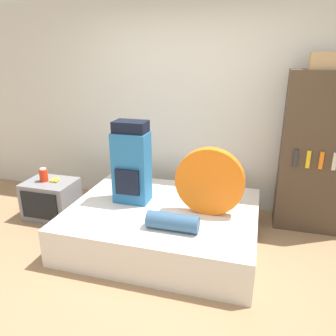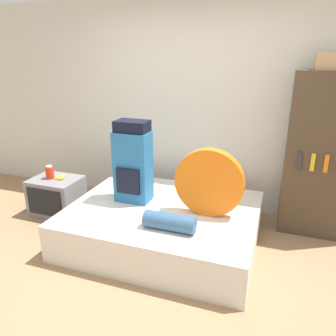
{
  "view_description": "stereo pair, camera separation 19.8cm",
  "coord_description": "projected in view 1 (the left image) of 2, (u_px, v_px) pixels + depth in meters",
  "views": [
    {
      "loc": [
        0.86,
        -2.31,
        1.95
      ],
      "look_at": [
        0.0,
        0.7,
        0.85
      ],
      "focal_mm": 35.0,
      "sensor_mm": 36.0,
      "label": 1
    },
    {
      "loc": [
        1.04,
        -2.25,
        1.95
      ],
      "look_at": [
        0.0,
        0.7,
        0.85
      ],
      "focal_mm": 35.0,
      "sensor_mm": 36.0,
      "label": 2
    }
  ],
  "objects": [
    {
      "name": "ground_plane",
      "position": [
        147.0,
        281.0,
        2.97
      ],
      "size": [
        16.0,
        16.0,
        0.0
      ],
      "primitive_type": "plane",
      "color": "#997551"
    },
    {
      "name": "bookshelf",
      "position": [
        319.0,
        154.0,
        3.62
      ],
      "size": [
        0.8,
        0.38,
        1.79
      ],
      "color": "#473828",
      "rests_on": "ground_plane"
    },
    {
      "name": "bed",
      "position": [
        163.0,
        224.0,
        3.55
      ],
      "size": [
        1.96,
        1.56,
        0.4
      ],
      "color": "silver",
      "rests_on": "ground_plane"
    },
    {
      "name": "banana_bunch",
      "position": [
        56.0,
        179.0,
        4.03
      ],
      "size": [
        0.13,
        0.17,
        0.03
      ],
      "color": "yellow",
      "rests_on": "television"
    },
    {
      "name": "canister",
      "position": [
        44.0,
        175.0,
        3.99
      ],
      "size": [
        0.1,
        0.1,
        0.17
      ],
      "color": "red",
      "rests_on": "television"
    },
    {
      "name": "backpack",
      "position": [
        131.0,
        164.0,
        3.5
      ],
      "size": [
        0.38,
        0.28,
        0.89
      ],
      "color": "#23669E",
      "rests_on": "bed"
    },
    {
      "name": "cardboard_box",
      "position": [
        327.0,
        61.0,
        3.29
      ],
      "size": [
        0.32,
        0.21,
        0.17
      ],
      "color": "tan",
      "rests_on": "bookshelf"
    },
    {
      "name": "television",
      "position": [
        51.0,
        199.0,
        4.08
      ],
      "size": [
        0.6,
        0.48,
        0.46
      ],
      "color": "gray",
      "rests_on": "ground_plane"
    },
    {
      "name": "wall_back",
      "position": [
        191.0,
        107.0,
        4.15
      ],
      "size": [
        8.0,
        0.05,
        2.6
      ],
      "color": "silver",
      "rests_on": "ground_plane"
    },
    {
      "name": "tent_bag",
      "position": [
        210.0,
        182.0,
        3.25
      ],
      "size": [
        0.69,
        0.11,
        0.69
      ],
      "color": "orange",
      "rests_on": "bed"
    },
    {
      "name": "sleeping_roll",
      "position": [
        173.0,
        222.0,
        3.02
      ],
      "size": [
        0.49,
        0.16,
        0.16
      ],
      "color": "#33567A",
      "rests_on": "bed"
    }
  ]
}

